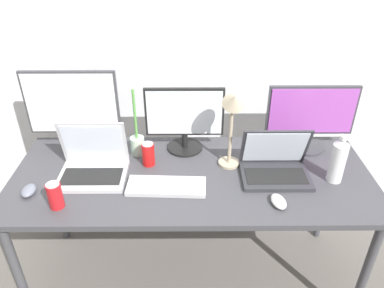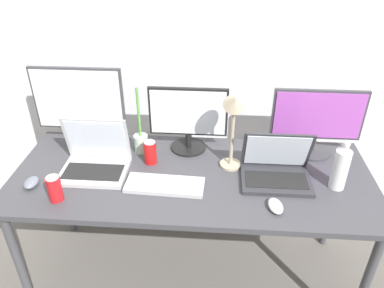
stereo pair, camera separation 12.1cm
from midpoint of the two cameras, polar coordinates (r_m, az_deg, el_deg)
name	(u,v)px [view 2 (the right image)]	position (r m, az deg, el deg)	size (l,w,h in m)	color
ground_plane	(192,272)	(2.41, 1.52, -19.01)	(16.00, 16.00, 0.00)	#5B5651
wall_back	(200,31)	(2.19, 2.83, 16.74)	(7.00, 0.08, 2.60)	silver
work_desk	(192,184)	(1.93, 1.81, -6.10)	(1.81, 0.74, 0.74)	#424247
monitor_left	(79,103)	(2.11, -15.27, 5.99)	(0.49, 0.18, 0.45)	#38383D
monitor_center	(188,118)	(2.00, 1.15, 4.01)	(0.42, 0.19, 0.36)	black
monitor_right	(317,120)	(2.10, 20.09, 3.35)	(0.48, 0.21, 0.37)	#38383D
laptop_silver	(95,159)	(1.95, -12.81, -2.26)	(0.33, 0.26, 0.27)	#B7B7BC
laptop_secondary	(276,168)	(1.90, 14.49, -3.66)	(0.34, 0.25, 0.25)	#2D2D33
keyboard_main	(165,185)	(1.81, -2.25, -6.31)	(0.38, 0.15, 0.02)	#B2B2B7
mouse_by_keyboard	(31,183)	(1.95, -21.67, -5.52)	(0.06, 0.10, 0.04)	slate
mouse_by_laptop	(276,206)	(1.74, 14.61, -9.17)	(0.06, 0.11, 0.03)	silver
water_bottle	(341,167)	(1.90, 23.44, -3.27)	(0.07, 0.07, 0.25)	silver
soda_can_near_keyboard	(55,189)	(1.79, -18.40, -6.51)	(0.07, 0.07, 0.13)	red
soda_can_by_laptop	(150,152)	(1.95, -4.64, -1.30)	(0.07, 0.07, 0.13)	red
bamboo_vase	(141,141)	(2.05, -6.12, 0.42)	(0.08, 0.08, 0.38)	#B2D1B7
desk_lamp	(234,117)	(1.78, 8.35, 4.05)	(0.11, 0.18, 0.45)	tan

